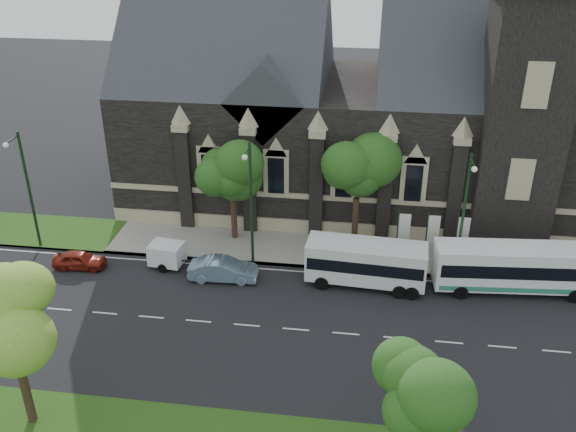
% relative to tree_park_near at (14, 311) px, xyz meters
% --- Properties ---
extents(ground, '(160.00, 160.00, 0.00)m').
position_rel_tree_park_near_xyz_m(ground, '(11.77, 8.77, -6.42)').
color(ground, black).
rests_on(ground, ground).
extents(sidewalk, '(80.00, 5.00, 0.15)m').
position_rel_tree_park_near_xyz_m(sidewalk, '(11.77, 18.27, -6.34)').
color(sidewalk, gray).
rests_on(sidewalk, ground).
extents(museum, '(40.00, 17.70, 29.90)m').
position_rel_tree_park_near_xyz_m(museum, '(16.89, 27.55, 1.75)').
color(museum, black).
rests_on(museum, ground).
extents(tree_park_near, '(4.42, 4.42, 8.56)m').
position_rel_tree_park_near_xyz_m(tree_park_near, '(0.00, 0.00, 0.00)').
color(tree_park_near, black).
rests_on(tree_park_near, ground).
extents(tree_park_east, '(3.40, 3.40, 6.28)m').
position_rel_tree_park_near_xyz_m(tree_park_east, '(17.95, -0.55, -1.80)').
color(tree_park_east, black).
rests_on(tree_park_east, ground).
extents(tree_walk_right, '(4.08, 4.08, 7.80)m').
position_rel_tree_park_near_xyz_m(tree_walk_right, '(14.98, 19.48, -0.60)').
color(tree_walk_right, black).
rests_on(tree_walk_right, ground).
extents(tree_walk_left, '(3.91, 3.91, 7.64)m').
position_rel_tree_park_near_xyz_m(tree_walk_left, '(5.97, 19.47, -0.68)').
color(tree_walk_left, black).
rests_on(tree_walk_left, ground).
extents(street_lamp_near, '(0.36, 1.88, 9.00)m').
position_rel_tree_park_near_xyz_m(street_lamp_near, '(21.77, 15.86, -1.30)').
color(street_lamp_near, '#16311A').
rests_on(street_lamp_near, ground).
extents(street_lamp_mid, '(0.36, 1.88, 9.00)m').
position_rel_tree_park_near_xyz_m(street_lamp_mid, '(7.77, 15.86, -1.30)').
color(street_lamp_mid, '#16311A').
rests_on(street_lamp_mid, ground).
extents(street_lamp_far, '(0.36, 1.88, 9.00)m').
position_rel_tree_park_near_xyz_m(street_lamp_far, '(-8.23, 15.86, -1.30)').
color(street_lamp_far, '#16311A').
rests_on(street_lamp_far, ground).
extents(banner_flag_left, '(0.90, 0.10, 4.00)m').
position_rel_tree_park_near_xyz_m(banner_flag_left, '(18.06, 17.77, -4.03)').
color(banner_flag_left, '#16311A').
rests_on(banner_flag_left, ground).
extents(banner_flag_center, '(0.90, 0.10, 4.00)m').
position_rel_tree_park_near_xyz_m(banner_flag_center, '(20.06, 17.77, -4.03)').
color(banner_flag_center, '#16311A').
rests_on(banner_flag_center, ground).
extents(banner_flag_right, '(0.90, 0.10, 4.00)m').
position_rel_tree_park_near_xyz_m(banner_flag_right, '(22.06, 17.77, -4.03)').
color(banner_flag_right, '#16311A').
rests_on(banner_flag_right, ground).
extents(tour_coach, '(11.25, 3.33, 3.24)m').
position_rel_tree_park_near_xyz_m(tour_coach, '(25.68, 14.92, -4.65)').
color(tour_coach, white).
rests_on(tour_coach, ground).
extents(shuttle_bus, '(7.95, 3.16, 3.01)m').
position_rel_tree_park_near_xyz_m(shuttle_bus, '(15.73, 14.35, -4.68)').
color(shuttle_bus, silver).
rests_on(shuttle_bus, ground).
extents(box_trailer, '(3.34, 1.97, 1.74)m').
position_rel_tree_park_near_xyz_m(box_trailer, '(1.95, 14.74, -5.43)').
color(box_trailer, white).
rests_on(box_trailer, ground).
extents(sedan, '(4.71, 1.87, 1.53)m').
position_rel_tree_park_near_xyz_m(sedan, '(6.22, 13.61, -5.65)').
color(sedan, '#7B9BB3').
rests_on(sedan, ground).
extents(car_far_red, '(3.73, 1.73, 1.24)m').
position_rel_tree_park_near_xyz_m(car_far_red, '(-4.04, 13.70, -5.80)').
color(car_far_red, maroon).
rests_on(car_far_red, ground).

